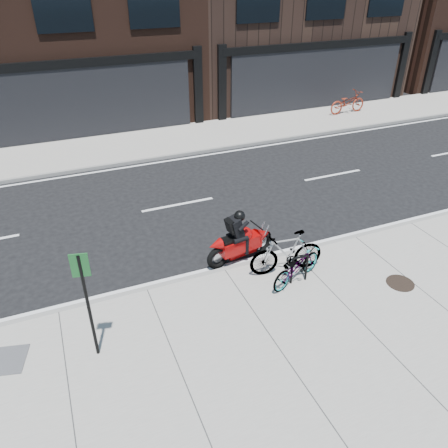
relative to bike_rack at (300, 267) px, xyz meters
name	(u,v)px	position (x,y,z in m)	size (l,w,h in m)	color
ground	(199,235)	(-1.46, 3.09, -0.56)	(120.00, 120.00, 0.00)	black
sidewalk_near	(284,357)	(-1.46, -1.91, -0.50)	(60.00, 6.00, 0.13)	gray
sidewalk_far	(138,145)	(-1.46, 10.84, -0.50)	(60.00, 3.50, 0.13)	gray
bike_rack	(300,267)	(0.00, 0.00, 0.00)	(0.44, 0.07, 0.74)	black
bicycle_front	(296,266)	(-0.06, 0.06, 0.00)	(0.57, 1.64, 0.86)	gray
bicycle_rear	(286,252)	(-0.09, 0.49, 0.13)	(0.53, 1.88, 1.13)	gray
motorcycle	(243,239)	(-0.76, 1.54, 0.04)	(2.00, 0.63, 1.50)	black
bicycle_far	(348,102)	(9.45, 11.06, 0.11)	(0.72, 2.07, 1.09)	maroon
manhole_cover	(400,283)	(2.24, -1.02, -0.43)	(0.66, 0.66, 0.01)	black
utility_grate	(6,360)	(-6.53, 0.04, -0.43)	(0.75, 0.75, 0.01)	#49494B
sign_post	(87,297)	(-4.84, -0.45, 0.99)	(0.32, 0.10, 2.39)	black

